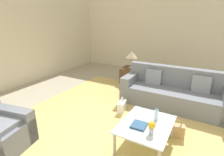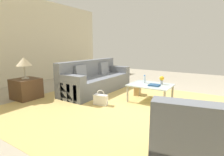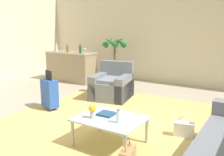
{
  "view_description": "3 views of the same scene",
  "coord_description": "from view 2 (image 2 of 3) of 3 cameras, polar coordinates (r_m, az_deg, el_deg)",
  "views": [
    {
      "loc": [
        -2.02,
        -1.24,
        2.04
      ],
      "look_at": [
        0.98,
        0.48,
        0.89
      ],
      "focal_mm": 28.0,
      "sensor_mm": 36.0,
      "label": 1
    },
    {
      "loc": [
        -1.05,
        3.5,
        1.34
      ],
      "look_at": [
        0.88,
        0.5,
        0.69
      ],
      "focal_mm": 28.0,
      "sensor_mm": 36.0,
      "label": 2
    },
    {
      "loc": [
        2.3,
        -3.47,
        1.78
      ],
      "look_at": [
        -0.07,
        0.3,
        0.84
      ],
      "focal_mm": 40.0,
      "sensor_mm": 36.0,
      "label": 3
    }
  ],
  "objects": [
    {
      "name": "couch",
      "position": [
        5.33,
        -5.57,
        -0.83
      ],
      "size": [
        0.89,
        2.48,
        0.93
      ],
      "color": "slate",
      "rests_on": "ground"
    },
    {
      "name": "wall_right",
      "position": [
        7.05,
        -28.02,
        10.82
      ],
      "size": [
        0.12,
        8.0,
        3.1
      ],
      "primitive_type": "cube",
      "color": "beige",
      "rests_on": "ground"
    },
    {
      "name": "armchair",
      "position": [
        2.11,
        26.22,
        -20.48
      ],
      "size": [
        1.04,
        1.11,
        0.89
      ],
      "color": "slate",
      "rests_on": "ground"
    },
    {
      "name": "water_bottle",
      "position": [
        4.5,
        10.6,
        -0.38
      ],
      "size": [
        0.06,
        0.06,
        0.2
      ],
      "color": "silver",
      "rests_on": "coffee_table"
    },
    {
      "name": "coffee_table_book",
      "position": [
        4.24,
        13.64,
        -2.25
      ],
      "size": [
        0.25,
        0.24,
        0.03
      ],
      "primitive_type": "cube",
      "rotation": [
        0.0,
        0.0,
        0.04
      ],
      "color": "navy",
      "rests_on": "coffee_table"
    },
    {
      "name": "coffee_table",
      "position": [
        4.36,
        12.47,
        -2.71
      ],
      "size": [
        0.99,
        0.79,
        0.43
      ],
      "color": "silver",
      "rests_on": "ground"
    },
    {
      "name": "area_rug",
      "position": [
        3.93,
        5.85,
        -9.69
      ],
      "size": [
        5.2,
        4.4,
        0.01
      ],
      "primitive_type": "cube",
      "color": "tan",
      "rests_on": "ground"
    },
    {
      "name": "flower_vase",
      "position": [
        4.4,
        15.92,
        -0.45
      ],
      "size": [
        0.11,
        0.11,
        0.21
      ],
      "color": "#B2B7BC",
      "rests_on": "coffee_table"
    },
    {
      "name": "handbag_white",
      "position": [
        4.08,
        -3.72,
        -7.03
      ],
      "size": [
        0.34,
        0.2,
        0.36
      ],
      "color": "white",
      "rests_on": "ground"
    },
    {
      "name": "handbag_tan",
      "position": [
        4.96,
        8.34,
        -3.95
      ],
      "size": [
        0.2,
        0.34,
        0.36
      ],
      "color": "tan",
      "rests_on": "ground"
    },
    {
      "name": "table_lamp",
      "position": [
        4.95,
        -26.83,
        4.66
      ],
      "size": [
        0.38,
        0.38,
        0.55
      ],
      "color": "#ADA899",
      "rests_on": "side_table"
    },
    {
      "name": "side_table",
      "position": [
        5.05,
        -26.19,
        -3.15
      ],
      "size": [
        0.6,
        0.6,
        0.52
      ],
      "primitive_type": "cube",
      "color": "#513823",
      "rests_on": "ground"
    },
    {
      "name": "ground_plane",
      "position": [
        3.9,
        15.24,
        -10.25
      ],
      "size": [
        12.0,
        12.0,
        0.0
      ],
      "primitive_type": "plane",
      "color": "#A89E89"
    }
  ]
}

